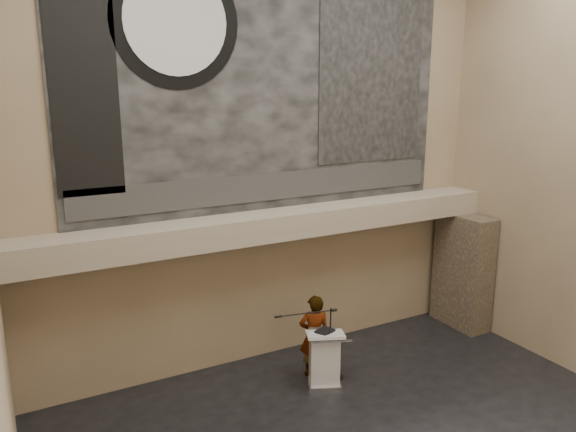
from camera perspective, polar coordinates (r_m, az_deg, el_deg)
wall_back at (r=11.18m, az=-1.95°, el=6.09°), size 10.00×0.02×8.50m
soffit at (r=11.08m, az=-0.98°, el=-0.82°), size 10.00×0.80×0.50m
sprinkler_left at (r=10.50m, az=-8.64°, el=-3.39°), size 0.04×0.04×0.06m
sprinkler_right at (r=12.07m, az=7.18°, el=-1.09°), size 0.04×0.04×0.06m
banner at (r=11.06m, az=-1.94°, el=13.55°), size 8.00×0.05×5.00m
banner_text_strip at (r=11.21m, az=-1.77°, el=3.01°), size 7.76×0.02×0.55m
banner_clock_rim at (r=10.39m, az=-11.32°, el=18.82°), size 2.30×0.02×2.30m
banner_clock_face at (r=10.37m, az=-11.29°, el=18.83°), size 1.84×0.02×1.84m
banner_building_print at (r=12.28m, az=8.54°, el=13.89°), size 2.60×0.02×3.60m
banner_brick_print at (r=9.99m, az=-19.93°, el=11.02°), size 1.10×0.02×3.20m
stone_pier at (r=13.89m, az=17.33°, el=-5.32°), size 0.60×1.40×2.70m
lectern at (r=11.03m, az=3.72°, el=-14.32°), size 0.84×0.73×1.13m
binder at (r=10.81m, az=3.76°, el=-11.59°), size 0.41×0.37×0.04m
papers at (r=10.70m, az=3.02°, el=-11.95°), size 0.26×0.32×0.00m
speaker_person at (r=11.27m, az=2.70°, el=-12.04°), size 0.71×0.59×1.67m
mic_stand at (r=11.46m, az=4.08°, el=-15.13°), size 1.34×0.52×1.47m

